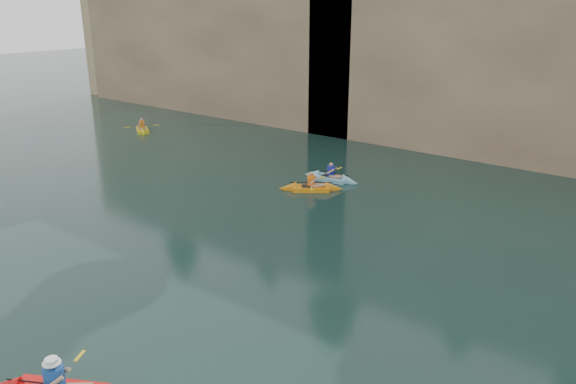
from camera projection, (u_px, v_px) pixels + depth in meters
The scene contains 9 objects.
ground at pixel (146, 331), 14.92m from camera, with size 160.00×160.00×0.00m, color black.
cliff at pixel (517, 38), 35.45m from camera, with size 70.00×16.00×12.00m, color tan.
cliff_slab_west at pixel (209, 42), 41.63m from camera, with size 26.00×2.40×10.56m, color #9F8460.
cliff_slab_center at pixel (513, 53), 28.85m from camera, with size 24.00×2.40×11.40m, color #9F8460.
sea_cave_west at pixel (224, 90), 41.07m from camera, with size 4.50×1.00×4.00m, color black.
sea_cave_center at pixel (396, 119), 33.15m from camera, with size 3.50×1.00×3.20m, color black.
kayaker_orange at pixel (311, 188), 25.71m from camera, with size 2.77×2.31×1.12m.
kayaker_yellow at pixel (142, 130), 36.98m from camera, with size 2.69×2.11×1.14m.
kayaker_ltblue_mid at pixel (331, 178), 27.15m from camera, with size 2.98×2.22×1.11m.
Camera 1 is at (10.83, -7.93, 8.38)m, focal length 35.00 mm.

